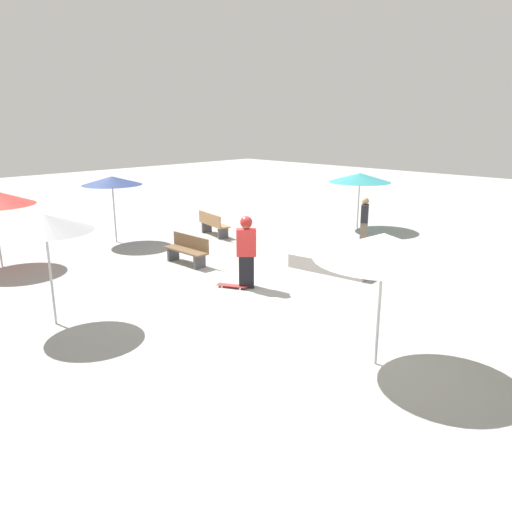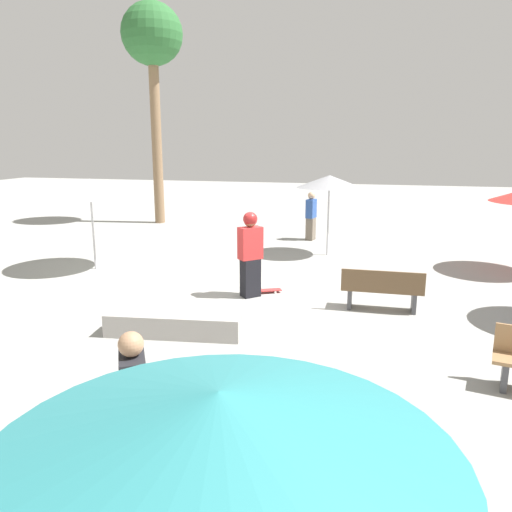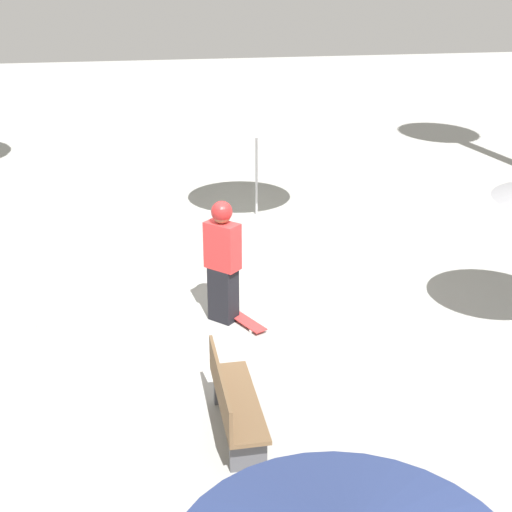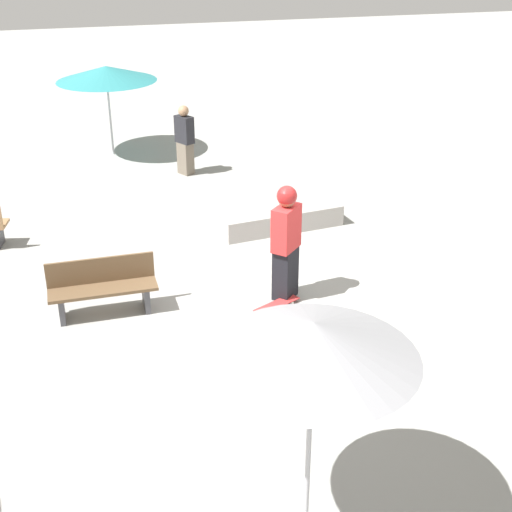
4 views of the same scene
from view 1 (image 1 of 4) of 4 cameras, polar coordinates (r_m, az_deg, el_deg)
The scene contains 11 objects.
ground_plane at distance 12.85m, azimuth -2.40°, elevation -3.59°, with size 60.00×60.00×0.00m, color #9E9E99.
skater_main at distance 12.57m, azimuth -1.11°, elevation 0.75°, with size 0.54×0.54×1.86m.
skateboard at distance 12.80m, azimuth -2.75°, elevation -3.40°, with size 0.81×0.54×0.07m.
concrete_ledge at distance 14.16m, azimuth 8.26°, elevation -1.08°, with size 2.41×0.81×0.40m.
bench_near at distance 18.46m, azimuth -4.92°, elevation 3.63°, with size 1.66×0.77×0.85m.
bench_far at distance 14.91m, azimuth -7.86°, elevation 0.68°, with size 1.60×0.46×0.85m.
shade_umbrella_teal at distance 19.82m, azimuth 11.78°, elevation 8.77°, with size 2.39×2.39×2.17m.
shade_umbrella_navy at distance 17.83m, azimuth -16.14°, elevation 8.27°, with size 2.03×2.03×2.29m.
shade_umbrella_white at distance 8.52m, azimuth 14.36°, elevation 1.04°, with size 2.33×2.33×2.37m.
shade_umbrella_grey at distance 10.84m, azimuth -23.00°, elevation 3.49°, with size 1.90×1.90×2.36m.
bystander_far at distance 17.62m, azimuth 12.28°, elevation 3.98°, with size 0.42×0.49×1.59m.
Camera 1 is at (-8.89, 8.28, 4.19)m, focal length 35.00 mm.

